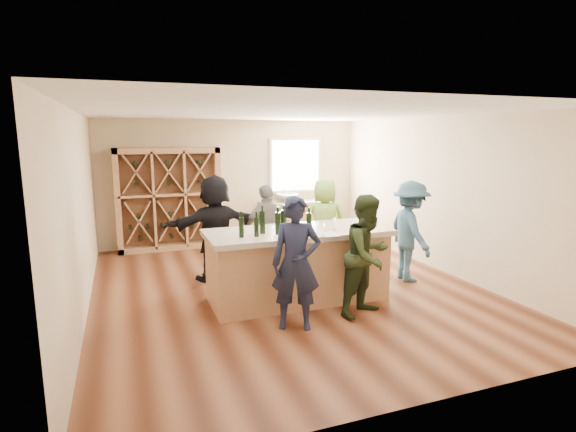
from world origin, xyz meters
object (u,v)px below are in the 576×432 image
object	(u,v)px
wine_bottle_e	(284,222)
person_server	(410,231)
wine_bottle_b	(256,227)
wine_bottle_f	(309,223)
tasting_counter_base	(298,267)
person_far_left	(215,228)
sink	(287,198)
person_near_right	(368,255)
person_near_left	(296,263)
person_far_mid	(267,230)
wine_bottle_c	(262,222)
wine_bottle_d	(278,223)
wine_rack	(169,199)
person_far_right	(325,224)
wine_bottle_a	(241,227)

from	to	relation	value
wine_bottle_e	person_server	xyz separation A→B (m)	(2.40, 0.32, -0.39)
wine_bottle_b	wine_bottle_f	size ratio (longest dim) A/B	0.90
tasting_counter_base	person_far_left	xyz separation A→B (m)	(-0.96, 1.41, 0.41)
wine_bottle_e	sink	bearing A→B (deg)	68.95
sink	person_near_right	world-z (taller)	person_near_right
person_near_left	person_far_mid	world-z (taller)	person_near_left
tasting_counter_base	wine_bottle_c	size ratio (longest dim) A/B	8.05
wine_bottle_d	wine_bottle_e	xyz separation A→B (m)	(0.11, 0.06, 0.01)
wine_bottle_b	person_far_left	distance (m)	1.68
wine_bottle_b	person_far_mid	world-z (taller)	person_far_mid
person_far_mid	person_far_left	bearing A→B (deg)	-15.39
wine_rack	person_far_mid	world-z (taller)	wine_rack
sink	person_near_left	size ratio (longest dim) A/B	0.32
wine_bottle_b	wine_bottle_c	size ratio (longest dim) A/B	0.83
wine_rack	wine_bottle_f	bearing A→B (deg)	-69.80
wine_bottle_c	person_server	bearing A→B (deg)	5.40
tasting_counter_base	person_near_right	xyz separation A→B (m)	(0.69, -0.86, 0.34)
wine_bottle_d	person_near_right	distance (m)	1.33
wine_rack	person_far_mid	size ratio (longest dim) A/B	1.36
person_near_left	wine_rack	bearing A→B (deg)	124.84
wine_bottle_b	person_far_right	distance (m)	2.40
person_far_mid	person_far_right	xyz separation A→B (m)	(1.12, 0.02, 0.04)
person_far_right	wine_bottle_f	distance (m)	1.99
person_near_left	person_far_left	world-z (taller)	person_far_left
wine_bottle_e	person_far_mid	world-z (taller)	person_far_mid
wine_bottle_a	wine_bottle_b	size ratio (longest dim) A/B	1.04
person_far_mid	person_near_left	bearing A→B (deg)	70.22
wine_bottle_a	person_far_right	world-z (taller)	person_far_right
wine_bottle_e	person_server	bearing A→B (deg)	7.57
wine_bottle_b	person_server	bearing A→B (deg)	8.44
tasting_counter_base	wine_bottle_f	size ratio (longest dim) A/B	8.67
wine_rack	person_far_right	bearing A→B (deg)	-44.18
wine_bottle_d	wine_bottle_f	world-z (taller)	wine_bottle_d
person_server	wine_bottle_a	bearing A→B (deg)	104.24
wine_rack	wine_bottle_c	bearing A→B (deg)	-76.84
person_far_left	wine_bottle_c	bearing A→B (deg)	97.54
wine_bottle_f	wine_rack	bearing A→B (deg)	110.20
person_near_left	wine_bottle_c	bearing A→B (deg)	123.05
person_server	person_far_left	bearing A→B (deg)	75.62
wine_bottle_a	wine_bottle_c	world-z (taller)	wine_bottle_c
wine_rack	person_far_mid	bearing A→B (deg)	-60.23
tasting_counter_base	person_server	bearing A→B (deg)	5.46
wine_bottle_c	person_far_left	xyz separation A→B (m)	(-0.40, 1.46, -0.34)
wine_bottle_c	wine_bottle_e	size ratio (longest dim) A/B	0.99
person_far_left	wine_bottle_b	bearing A→B (deg)	91.41
wine_bottle_b	person_near_left	size ratio (longest dim) A/B	0.16
wine_bottle_d	wine_bottle_e	distance (m)	0.13
wine_bottle_d	wine_bottle_f	bearing A→B (deg)	-15.82
person_far_right	person_server	bearing A→B (deg)	144.46
wine_bottle_d	wine_bottle_f	size ratio (longest dim) A/B	1.05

